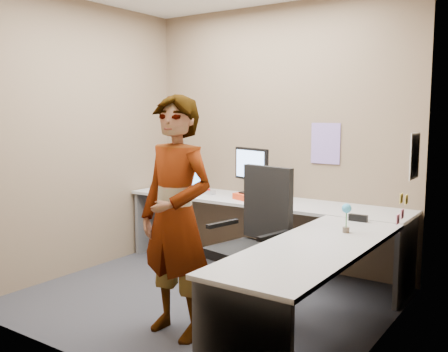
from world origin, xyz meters
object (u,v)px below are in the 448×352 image
Objects in this scene: desk at (270,230)px; person at (176,217)px; office_chair at (253,256)px; monitor at (251,167)px.

desk is 1.73× the size of person.
desk is 0.43m from office_chair.
person reaches higher than monitor.
monitor is at bearing 134.12° from office_chair.
monitor is at bearing 106.53° from person.
person is at bearing -100.66° from office_chair.
office_chair is at bearing 71.81° from person.
person reaches higher than office_chair.
person reaches higher than desk.
desk is at bearing -26.04° from monitor.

